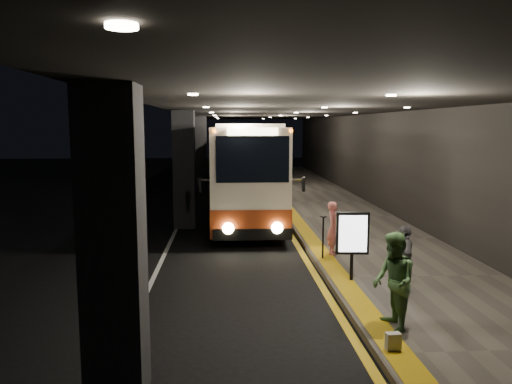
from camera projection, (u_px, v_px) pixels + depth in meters
name	position (u px, v px, depth m)	size (l,w,h in m)	color
ground	(224.00, 253.00, 15.17)	(90.00, 90.00, 0.00)	black
lane_line_white	(180.00, 222.00, 20.01)	(0.12, 50.00, 0.01)	silver
kerb_stripe_yellow	(282.00, 221.00, 20.26)	(0.18, 50.00, 0.01)	gold
sidewalk	(341.00, 218.00, 20.40)	(4.50, 50.00, 0.15)	#514C44
tactile_strip	(295.00, 217.00, 20.27)	(0.50, 50.00, 0.01)	gold
terminal_wall	(397.00, 147.00, 20.15)	(0.10, 50.00, 6.00)	black
support_columns	(184.00, 170.00, 18.75)	(0.80, 24.80, 4.40)	black
canopy	(287.00, 106.00, 19.66)	(9.00, 50.00, 0.40)	black
coach_main	(245.00, 174.00, 20.97)	(2.61, 12.21, 3.79)	beige
coach_second	(240.00, 161.00, 30.98)	(2.34, 11.15, 3.50)	beige
passenger_boarding	(334.00, 228.00, 14.34)	(0.56, 0.37, 1.54)	#CB635E
passenger_waiting_green	(394.00, 282.00, 8.99)	(0.88, 0.54, 1.80)	#4C7842
passenger_waiting_grey	(404.00, 261.00, 10.81)	(0.93, 0.47, 1.58)	#454449
bag_polka	(403.00, 271.00, 12.13)	(0.30, 0.13, 0.36)	black
bag_plain	(393.00, 342.00, 8.24)	(0.24, 0.14, 0.30)	#B8B8AD
info_sign	(352.00, 235.00, 11.85)	(0.79, 0.16, 1.66)	black
stanchion_post	(323.00, 238.00, 13.89)	(0.05, 0.05, 1.20)	black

